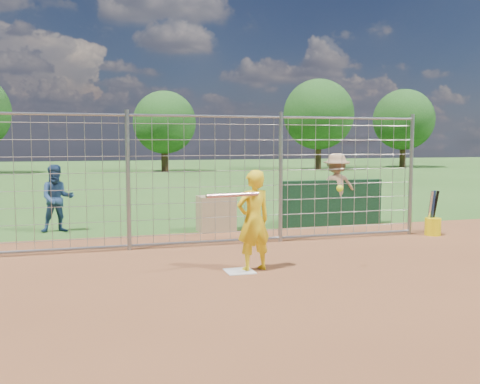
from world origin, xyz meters
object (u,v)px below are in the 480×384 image
object	(u,v)px
batter	(254,220)
bystander_c	(336,189)
equipment_bin	(216,214)
bucket_with_bats	(433,224)
bystander_a	(57,198)

from	to	relation	value
batter	bystander_c	size ratio (longest dim) A/B	0.91
equipment_bin	bucket_with_bats	bearing A→B (deg)	-26.18
batter	bystander_a	distance (m)	5.58
equipment_bin	bucket_with_bats	world-z (taller)	bucket_with_bats
batter	bystander_c	xyz separation A→B (m)	(3.33, 3.84, 0.08)
batter	bystander_c	world-z (taller)	bystander_c
batter	equipment_bin	xyz separation A→B (m)	(0.31, 3.74, -0.39)
bystander_a	bystander_c	xyz separation A→B (m)	(6.44, -0.79, 0.11)
bystander_a	bystander_c	world-z (taller)	bystander_c
bystander_c	bucket_with_bats	size ratio (longest dim) A/B	1.78
batter	bystander_c	bearing A→B (deg)	-144.28
batter	bucket_with_bats	xyz separation A→B (m)	(4.67, 1.91, -0.55)
bystander_c	equipment_bin	world-z (taller)	bystander_c
bystander_c	bucket_with_bats	world-z (taller)	bystander_c
equipment_bin	bucket_with_bats	xyz separation A→B (m)	(4.36, -1.84, -0.15)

